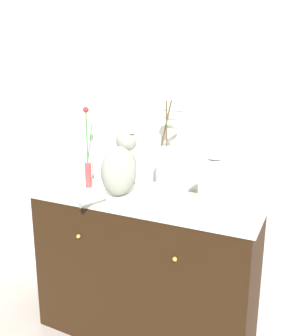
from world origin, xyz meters
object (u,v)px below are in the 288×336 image
(sideboard, at_px, (144,269))
(vase_slim_green, at_px, (88,163))
(jar_lidded_porcelain, at_px, (213,183))
(bowl_porcelain, at_px, (163,192))
(cat_sitting, at_px, (120,167))
(vase_glass_clear, at_px, (164,163))

(sideboard, height_order, vase_slim_green, vase_slim_green)
(sideboard, height_order, jar_lidded_porcelain, jar_lidded_porcelain)
(jar_lidded_porcelain, bearing_deg, bowl_porcelain, 156.50)
(cat_sitting, xyz_separation_m, vase_slim_green, (-0.27, 0.05, -0.02))
(sideboard, distance_m, jar_lidded_porcelain, 0.76)
(vase_glass_clear, bearing_deg, jar_lidded_porcelain, -23.97)
(bowl_porcelain, bearing_deg, cat_sitting, -165.45)
(vase_slim_green, distance_m, bowl_porcelain, 0.53)
(cat_sitting, bearing_deg, bowl_porcelain, 14.55)
(jar_lidded_porcelain, bearing_deg, cat_sitting, 172.21)
(vase_slim_green, bearing_deg, sideboard, -5.80)
(jar_lidded_porcelain, bearing_deg, vase_slim_green, 171.11)
(vase_slim_green, height_order, bowl_porcelain, vase_slim_green)
(vase_glass_clear, distance_m, jar_lidded_porcelain, 0.36)
(sideboard, height_order, cat_sitting, cat_sitting)
(sideboard, distance_m, vase_glass_clear, 0.67)
(vase_slim_green, height_order, jar_lidded_porcelain, vase_slim_green)
(vase_slim_green, bearing_deg, jar_lidded_porcelain, -8.89)
(sideboard, bearing_deg, jar_lidded_porcelain, -11.87)
(bowl_porcelain, height_order, vase_glass_clear, vase_glass_clear)
(sideboard, height_order, bowl_porcelain, bowl_porcelain)
(bowl_porcelain, xyz_separation_m, vase_glass_clear, (0.00, 0.00, 0.17))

